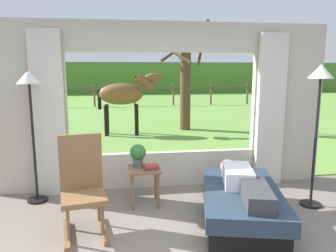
% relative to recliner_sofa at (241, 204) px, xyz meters
% --- Properties ---
extents(back_wall_with_window, '(5.20, 0.12, 2.55)m').
position_rel_recliner_sofa_xyz_m(back_wall_with_window, '(-0.77, 1.37, 1.03)').
color(back_wall_with_window, '#BCB29E').
rests_on(back_wall_with_window, ground_plane).
extents(curtain_panel_left, '(0.44, 0.10, 2.40)m').
position_rel_recliner_sofa_xyz_m(curtain_panel_left, '(-2.46, 1.23, 0.98)').
color(curtain_panel_left, beige).
rests_on(curtain_panel_left, ground_plane).
extents(curtain_panel_right, '(0.44, 0.10, 2.40)m').
position_rel_recliner_sofa_xyz_m(curtain_panel_right, '(0.92, 1.23, 0.98)').
color(curtain_panel_right, beige).
rests_on(curtain_panel_right, ground_plane).
extents(outdoor_pasture_lawn, '(36.00, 21.68, 0.02)m').
position_rel_recliner_sofa_xyz_m(outdoor_pasture_lawn, '(-0.77, 12.27, -0.21)').
color(outdoor_pasture_lawn, olive).
rests_on(outdoor_pasture_lawn, ground_plane).
extents(distant_hill_ridge, '(36.00, 2.00, 2.40)m').
position_rel_recliner_sofa_xyz_m(distant_hill_ridge, '(-0.77, 22.11, 0.98)').
color(distant_hill_ridge, '#4C782C').
rests_on(distant_hill_ridge, ground_plane).
extents(recliner_sofa, '(1.27, 1.86, 0.42)m').
position_rel_recliner_sofa_xyz_m(recliner_sofa, '(0.00, 0.00, 0.00)').
color(recliner_sofa, black).
rests_on(recliner_sofa, ground_plane).
extents(reclining_person, '(0.47, 1.43, 0.22)m').
position_rel_recliner_sofa_xyz_m(reclining_person, '(-0.00, -0.05, 0.30)').
color(reclining_person, silver).
rests_on(reclining_person, recliner_sofa).
extents(rocking_chair, '(0.58, 0.75, 1.12)m').
position_rel_recliner_sofa_xyz_m(rocking_chair, '(-1.88, 0.03, 0.33)').
color(rocking_chair, brown).
rests_on(rocking_chair, ground_plane).
extents(side_table, '(0.44, 0.44, 0.52)m').
position_rel_recliner_sofa_xyz_m(side_table, '(-1.13, 0.66, 0.21)').
color(side_table, brown).
rests_on(side_table, ground_plane).
extents(potted_plant, '(0.22, 0.22, 0.32)m').
position_rel_recliner_sofa_xyz_m(potted_plant, '(-1.21, 0.72, 0.48)').
color(potted_plant, '#4C5156').
rests_on(potted_plant, side_table).
extents(book_stack, '(0.20, 0.16, 0.06)m').
position_rel_recliner_sofa_xyz_m(book_stack, '(-1.04, 0.60, 0.33)').
color(book_stack, '#59336B').
rests_on(book_stack, side_table).
extents(floor_lamp_left, '(0.32, 0.32, 1.84)m').
position_rel_recliner_sofa_xyz_m(floor_lamp_left, '(-2.63, 0.99, 1.26)').
color(floor_lamp_left, black).
rests_on(floor_lamp_left, ground_plane).
extents(floor_lamp_right, '(0.32, 0.32, 1.91)m').
position_rel_recliner_sofa_xyz_m(floor_lamp_right, '(1.13, 0.30, 1.32)').
color(floor_lamp_right, black).
rests_on(floor_lamp_right, ground_plane).
extents(horse, '(1.81, 0.60, 1.73)m').
position_rel_recliner_sofa_xyz_m(horse, '(-1.35, 5.52, 0.94)').
color(horse, brown).
rests_on(horse, outdoor_pasture_lawn).
extents(pasture_tree, '(1.37, 1.51, 3.24)m').
position_rel_recliner_sofa_xyz_m(pasture_tree, '(0.49, 6.04, 1.33)').
color(pasture_tree, '#4C3823').
rests_on(pasture_tree, outdoor_pasture_lawn).
extents(pasture_fence_line, '(16.10, 0.10, 1.10)m').
position_rel_recliner_sofa_xyz_m(pasture_fence_line, '(-0.77, 12.84, 0.53)').
color(pasture_fence_line, brown).
rests_on(pasture_fence_line, outdoor_pasture_lawn).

